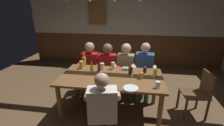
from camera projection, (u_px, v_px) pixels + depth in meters
ground_plane at (111, 115)px, 3.07m from camera, size 7.77×7.77×0.00m
back_wall_upper at (124, 14)px, 5.18m from camera, size 6.47×0.12×1.33m
back_wall_wainscot at (124, 50)px, 5.58m from camera, size 6.47×0.12×1.07m
dining_table at (111, 81)px, 2.94m from camera, size 1.86×0.99×0.78m
person_0 at (89, 66)px, 3.69m from camera, size 0.52×0.54×1.21m
person_1 at (108, 67)px, 3.64m from camera, size 0.57×0.55×1.20m
person_2 at (125, 68)px, 3.58m from camera, size 0.52×0.52×1.21m
person_3 at (144, 68)px, 3.52m from camera, size 0.56×0.57×1.24m
person_4 at (103, 105)px, 2.28m from camera, size 0.58×0.58×1.18m
chair_empty_near_left at (199, 93)px, 2.94m from camera, size 0.48×0.48×0.88m
table_candle at (132, 76)px, 2.83m from camera, size 0.04×0.04×0.08m
condiment_caddy at (126, 69)px, 3.17m from camera, size 0.14×0.10×0.05m
plate_0 at (131, 88)px, 2.46m from camera, size 0.24×0.24×0.01m
bottle_0 at (84, 61)px, 3.35m from camera, size 0.07×0.07×0.28m
bottle_1 at (99, 66)px, 3.08m from camera, size 0.05×0.05×0.26m
bottle_2 at (92, 69)px, 2.98m from camera, size 0.06×0.06×0.24m
pint_glass_0 at (113, 66)px, 3.19m from camera, size 0.07×0.07×0.15m
pint_glass_1 at (82, 65)px, 3.23m from camera, size 0.08×0.08×0.16m
pint_glass_2 at (102, 66)px, 3.19m from camera, size 0.08×0.08×0.13m
pint_glass_3 at (141, 76)px, 2.79m from camera, size 0.07×0.07×0.11m
pint_glass_4 at (131, 71)px, 2.96m from camera, size 0.08×0.08×0.14m
pint_glass_5 at (155, 73)px, 2.83m from camera, size 0.07×0.07×0.15m
pint_glass_6 at (145, 70)px, 3.03m from camera, size 0.07×0.07×0.11m
pint_glass_7 at (158, 85)px, 2.47m from camera, size 0.07×0.07×0.11m
wall_dart_cabinet at (97, 13)px, 5.17m from camera, size 0.56×0.15×0.70m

